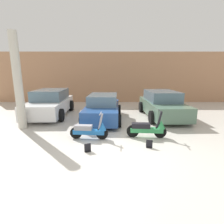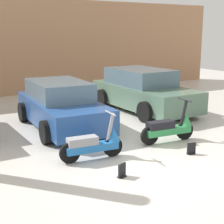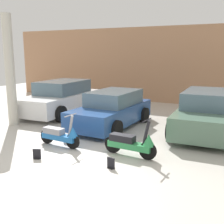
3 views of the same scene
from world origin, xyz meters
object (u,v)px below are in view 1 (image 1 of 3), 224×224
object	(u,v)px
scooter_front_left	(90,130)
scooter_front_right	(148,128)
support_column_side	(18,82)
car_rear_right	(162,105)
placard_near_left_scooter	(88,148)
placard_near_right_scooter	(149,144)
car_rear_left	(50,103)
car_rear_center	(103,108)

from	to	relation	value
scooter_front_left	scooter_front_right	bearing A→B (deg)	8.61
scooter_front_left	support_column_side	size ratio (longest dim) A/B	0.35
car_rear_right	placard_near_left_scooter	bearing A→B (deg)	-40.19
scooter_front_right	placard_near_right_scooter	world-z (taller)	scooter_front_right
scooter_front_left	placard_near_left_scooter	distance (m)	1.08
car_rear_left	scooter_front_right	bearing A→B (deg)	51.88
car_rear_right	placard_near_left_scooter	size ratio (longest dim) A/B	15.88
support_column_side	scooter_front_left	bearing A→B (deg)	-22.30
scooter_front_left	car_rear_center	xyz separation A→B (m)	(0.31, 2.65, 0.27)
scooter_front_left	car_rear_right	distance (m)	4.81
placard_near_left_scooter	support_column_side	bearing A→B (deg)	143.31
scooter_front_left	placard_near_right_scooter	world-z (taller)	scooter_front_left
car_rear_center	car_rear_right	distance (m)	3.23
car_rear_center	placard_near_right_scooter	size ratio (longest dim) A/B	14.62
car_rear_center	car_rear_right	xyz separation A→B (m)	(3.16, 0.66, 0.05)
car_rear_right	placard_near_right_scooter	bearing A→B (deg)	-22.37
placard_near_right_scooter	car_rear_left	bearing A→B (deg)	136.31
scooter_front_right	support_column_side	xyz separation A→B (m)	(-5.18, 1.11, 1.61)
car_rear_right	support_column_side	distance (m)	6.99
car_rear_center	scooter_front_right	bearing A→B (deg)	37.85
scooter_front_left	car_rear_right	xyz separation A→B (m)	(3.47, 3.31, 0.32)
car_rear_right	placard_near_right_scooter	world-z (taller)	car_rear_right
car_rear_center	scooter_front_left	bearing A→B (deg)	-4.49
scooter_front_left	placard_near_left_scooter	xyz separation A→B (m)	(0.03, -1.06, -0.23)
car_rear_left	car_rear_center	world-z (taller)	car_rear_left
scooter_front_right	placard_near_left_scooter	size ratio (longest dim) A/B	5.60
placard_near_right_scooter	support_column_side	size ratio (longest dim) A/B	0.07
car_rear_center	placard_near_right_scooter	distance (m)	3.82
car_rear_right	scooter_front_left	bearing A→B (deg)	-48.32
scooter_front_right	car_rear_right	xyz separation A→B (m)	(1.37, 3.15, 0.30)
car_rear_left	car_rear_center	size ratio (longest dim) A/B	1.11
car_rear_right	car_rear_left	bearing A→B (deg)	-95.24
support_column_side	placard_near_right_scooter	bearing A→B (deg)	-21.92
scooter_front_left	car_rear_left	bearing A→B (deg)	130.52
car_rear_center	car_rear_right	size ratio (longest dim) A/B	0.92
placard_near_right_scooter	support_column_side	bearing A→B (deg)	158.08
support_column_side	car_rear_right	bearing A→B (deg)	17.34
scooter_front_left	scooter_front_right	distance (m)	2.11
car_rear_center	placard_near_left_scooter	xyz separation A→B (m)	(-0.28, -3.71, -0.49)
placard_near_left_scooter	support_column_side	xyz separation A→B (m)	(-3.11, 2.32, 1.86)
scooter_front_left	car_rear_left	world-z (taller)	car_rear_left
car_rear_right	support_column_side	size ratio (longest dim) A/B	1.05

